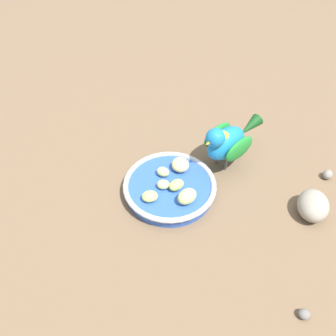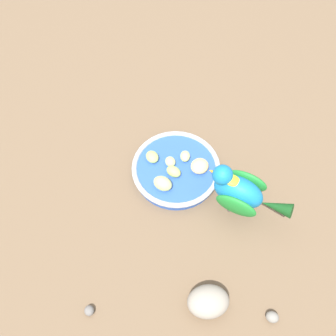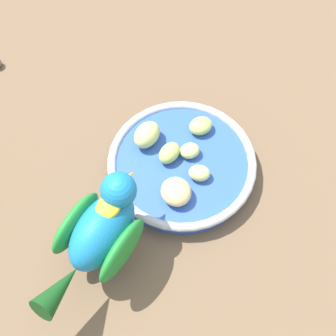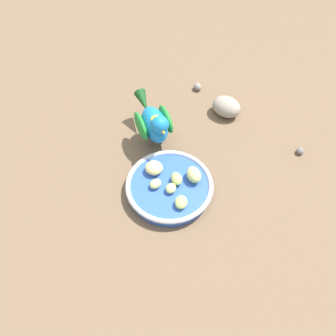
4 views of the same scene
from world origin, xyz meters
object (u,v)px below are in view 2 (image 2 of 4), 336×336
parrot (240,191)px  apple_piece_0 (163,183)px  pebble_0 (272,317)px  apple_piece_5 (152,157)px  feeding_bowl (176,169)px  apple_piece_2 (170,162)px  apple_piece_4 (185,156)px  apple_piece_1 (174,172)px  rock_large (208,301)px  pebble_1 (89,311)px  apple_piece_3 (200,167)px

parrot → apple_piece_0: bearing=13.7°
apple_piece_0 → pebble_0: size_ratio=1.76×
apple_piece_5 → pebble_0: apple_piece_5 is taller
feeding_bowl → apple_piece_2: bearing=-138.9°
apple_piece_4 → apple_piece_5: size_ratio=0.86×
apple_piece_1 → apple_piece_0: bearing=-50.1°
feeding_bowl → rock_large: (0.28, -0.01, 0.01)m
apple_piece_5 → pebble_0: (0.36, 0.14, -0.02)m
feeding_bowl → pebble_0: feeding_bowl is taller
pebble_1 → apple_piece_0: bearing=139.1°
parrot → pebble_1: bearing=63.2°
apple_piece_0 → apple_piece_5: bearing=-174.1°
apple_piece_1 → apple_piece_5: 0.06m
parrot → pebble_1: (0.14, -0.31, -0.06)m
feeding_bowl → rock_large: size_ratio=2.55×
apple_piece_5 → pebble_0: bearing=21.4°
apple_piece_1 → rock_large: size_ratio=0.44×
feeding_bowl → apple_piece_4: bearing=126.7°
apple_piece_3 → apple_piece_5: bearing=-118.5°
apple_piece_3 → feeding_bowl: bearing=-111.4°
apple_piece_3 → pebble_0: (0.31, 0.05, -0.03)m
apple_piece_5 → rock_large: size_ratio=0.42×
feeding_bowl → apple_piece_1: size_ratio=5.85×
apple_piece_4 → feeding_bowl: bearing=-53.3°
apple_piece_1 → apple_piece_3: 0.06m
apple_piece_1 → apple_piece_5: bearing=-142.8°
rock_large → feeding_bowl: bearing=178.2°
apple_piece_1 → apple_piece_3: (0.00, 0.06, 0.00)m
apple_piece_0 → apple_piece_1: bearing=129.9°
apple_piece_3 → pebble_0: bearing=9.0°
apple_piece_0 → apple_piece_1: 0.04m
apple_piece_4 → apple_piece_1: bearing=-44.5°
apple_piece_1 → apple_piece_3: bearing=87.3°
apple_piece_2 → apple_piece_4: bearing=100.7°
apple_piece_2 → apple_piece_3: (0.03, 0.06, 0.00)m
apple_piece_1 → apple_piece_5: (-0.05, -0.04, -0.00)m
apple_piece_2 → apple_piece_3: size_ratio=0.65×
apple_piece_1 → parrot: (0.09, 0.11, 0.03)m
apple_piece_4 → pebble_1: apple_piece_4 is taller
apple_piece_4 → parrot: size_ratio=0.18×
apple_piece_4 → pebble_1: (0.26, -0.24, -0.02)m
apple_piece_4 → rock_large: (0.30, -0.03, -0.01)m
apple_piece_3 → pebble_1: apple_piece_3 is taller
apple_piece_1 → apple_piece_2: apple_piece_1 is taller
pebble_1 → apple_piece_2: bearing=141.2°
apple_piece_3 → apple_piece_5: 0.10m
apple_piece_3 → parrot: bearing=31.2°
apple_piece_4 → apple_piece_0: bearing=-47.0°
pebble_1 → apple_piece_3: bearing=130.8°
feeding_bowl → apple_piece_5: apple_piece_5 is taller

